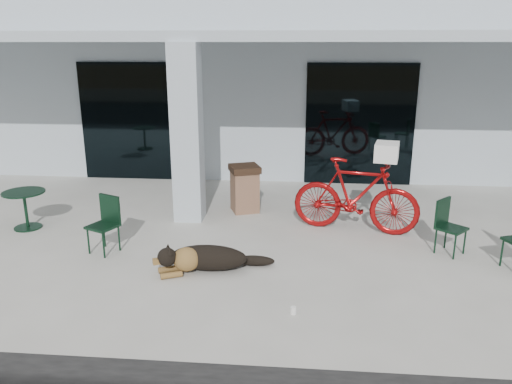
# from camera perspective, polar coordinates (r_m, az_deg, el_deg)

# --- Properties ---
(ground) EXTENTS (80.00, 80.00, 0.00)m
(ground) POSITION_cam_1_polar(r_m,az_deg,el_deg) (6.99, 0.68, -9.67)
(ground) COLOR #B8B6AD
(ground) RESTS_ON ground
(building) EXTENTS (22.00, 7.00, 4.50)m
(building) POSITION_cam_1_polar(r_m,az_deg,el_deg) (14.78, 3.30, 13.32)
(building) COLOR #A8B5BF
(building) RESTS_ON ground
(storefront_glass_left) EXTENTS (2.80, 0.06, 2.70)m
(storefront_glass_left) POSITION_cam_1_polar(r_m,az_deg,el_deg) (11.94, -13.04, 7.80)
(storefront_glass_left) COLOR black
(storefront_glass_left) RESTS_ON ground
(storefront_glass_right) EXTENTS (2.40, 0.06, 2.70)m
(storefront_glass_right) POSITION_cam_1_polar(r_m,az_deg,el_deg) (11.44, 11.76, 7.50)
(storefront_glass_right) COLOR black
(storefront_glass_right) RESTS_ON ground
(column) EXTENTS (0.50, 0.50, 3.12)m
(column) POSITION_cam_1_polar(r_m,az_deg,el_deg) (8.91, -7.86, 6.54)
(column) COLOR #A8B5BF
(column) RESTS_ON ground
(overhang) EXTENTS (22.00, 2.80, 0.18)m
(overhang) POSITION_cam_1_polar(r_m,az_deg,el_deg) (9.86, 2.42, 17.27)
(overhang) COLOR #A8B5BF
(overhang) RESTS_ON column
(bicycle) EXTENTS (2.20, 1.06, 1.27)m
(bicycle) POSITION_cam_1_polar(r_m,az_deg,el_deg) (8.57, 11.34, -0.40)
(bicycle) COLOR #960C0D
(bicycle) RESTS_ON ground
(laundry_basket) EXTENTS (0.46, 0.56, 0.29)m
(laundry_basket) POSITION_cam_1_polar(r_m,az_deg,el_deg) (8.34, 14.72, 4.46)
(laundry_basket) COLOR white
(laundry_basket) RESTS_ON bicycle
(dog) EXTENTS (1.33, 0.90, 0.42)m
(dog) POSITION_cam_1_polar(r_m,az_deg,el_deg) (7.13, -5.44, -7.33)
(dog) COLOR black
(dog) RESTS_ON ground
(cup_near_dog) EXTENTS (0.08, 0.08, 0.09)m
(cup_near_dog) POSITION_cam_1_polar(r_m,az_deg,el_deg) (6.12, 4.28, -13.33)
(cup_near_dog) COLOR white
(cup_near_dog) RESTS_ON ground
(cafe_table_near) EXTENTS (0.79, 0.79, 0.66)m
(cafe_table_near) POSITION_cam_1_polar(r_m,az_deg,el_deg) (9.50, -24.82, -1.88)
(cafe_table_near) COLOR black
(cafe_table_near) RESTS_ON ground
(cafe_chair_near) EXTENTS (0.54, 0.56, 0.88)m
(cafe_chair_near) POSITION_cam_1_polar(r_m,az_deg,el_deg) (7.95, -17.13, -3.68)
(cafe_chair_near) COLOR black
(cafe_chair_near) RESTS_ON ground
(cafe_chair_far_a) EXTENTS (0.57, 0.56, 0.84)m
(cafe_chair_far_a) POSITION_cam_1_polar(r_m,az_deg,el_deg) (8.12, 21.45, -3.81)
(cafe_chair_far_a) COLOR black
(cafe_chair_far_a) RESTS_ON ground
(trash_receptacle) EXTENTS (0.68, 0.68, 0.90)m
(trash_receptacle) POSITION_cam_1_polar(r_m,az_deg,el_deg) (9.48, -1.30, 0.41)
(trash_receptacle) COLOR brown
(trash_receptacle) RESTS_ON ground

